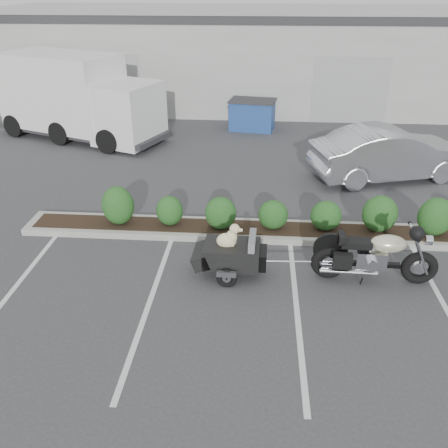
# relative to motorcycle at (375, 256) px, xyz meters

# --- Properties ---
(ground) EXTENTS (90.00, 90.00, 0.00)m
(ground) POSITION_rel_motorcycle_xyz_m (-2.72, -0.44, -0.56)
(ground) COLOR #38383A
(ground) RESTS_ON ground
(planter_kerb) EXTENTS (12.00, 1.00, 0.15)m
(planter_kerb) POSITION_rel_motorcycle_xyz_m (-1.72, 1.76, -0.48)
(planter_kerb) COLOR #9E9E93
(planter_kerb) RESTS_ON ground
(building) EXTENTS (26.00, 10.00, 4.00)m
(building) POSITION_rel_motorcycle_xyz_m (-2.72, 16.56, 1.44)
(building) COLOR #9EA099
(building) RESTS_ON ground
(motorcycle) EXTENTS (2.43, 0.82, 1.40)m
(motorcycle) POSITION_rel_motorcycle_xyz_m (0.00, 0.00, 0.00)
(motorcycle) COLOR black
(motorcycle) RESTS_ON ground
(pet_trailer) EXTENTS (1.94, 1.08, 1.16)m
(pet_trailer) POSITION_rel_motorcycle_xyz_m (-2.79, 0.02, -0.07)
(pet_trailer) COLOR black
(pet_trailer) RESTS_ON ground
(sedan) EXTENTS (4.87, 2.80, 1.52)m
(sedan) POSITION_rel_motorcycle_xyz_m (1.54, 5.53, 0.20)
(sedan) COLOR silver
(sedan) RESTS_ON ground
(dumpster) EXTENTS (1.91, 1.45, 1.14)m
(dumpster) POSITION_rel_motorcycle_xyz_m (-2.59, 10.34, 0.02)
(dumpster) COLOR navy
(dumpster) RESTS_ON ground
(delivery_truck) EXTENTS (6.74, 4.26, 2.95)m
(delivery_truck) POSITION_rel_motorcycle_xyz_m (-8.84, 8.77, 0.86)
(delivery_truck) COLOR silver
(delivery_truck) RESTS_ON ground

